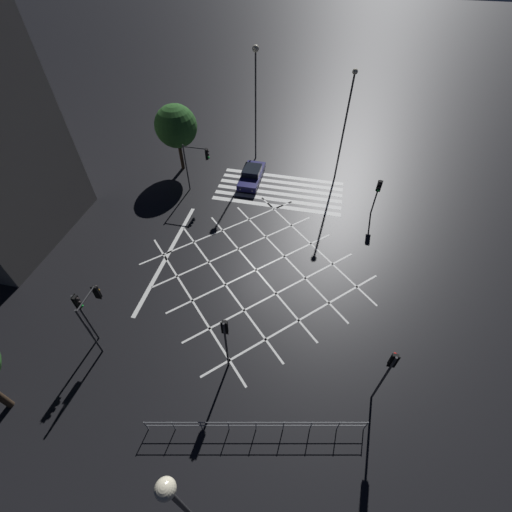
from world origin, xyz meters
TOP-DOWN VIEW (x-y plane):
  - ground_plane at (0.00, 0.00)m, footprint 200.00×200.00m
  - road_markings at (0.40, -5.78)m, footprint 16.67×20.49m
  - traffic_light_median_north at (-0.02, 7.15)m, footprint 0.36×0.39m
  - traffic_light_ne_cross at (7.34, 7.10)m, footprint 0.36×1.89m
  - traffic_light_ne_main at (7.92, 7.29)m, footprint 0.39×0.36m
  - traffic_light_sw_cross at (-7.96, -8.08)m, footprint 0.36×0.39m
  - traffic_light_nw_cross at (-7.86, 7.29)m, footprint 0.36×0.39m
  - traffic_light_se_main at (6.78, -8.14)m, footprint 2.26×0.36m
  - street_lamp_east at (3.27, -14.59)m, footprint 0.56×0.56m
  - street_lamp_west at (-1.13, 14.49)m, footprint 0.51×0.51m
  - street_lamp_far at (-4.69, -12.73)m, footprint 0.41×0.41m
  - street_tree_near at (9.72, -11.28)m, footprint 3.73×3.73m
  - waiting_car at (2.78, -10.72)m, footprint 1.74×4.40m
  - pedestrian_railing at (-2.26, 10.22)m, footprint 10.43×2.35m

SIDE VIEW (x-z plane):
  - ground_plane at x=0.00m, z-range 0.00..0.00m
  - road_markings at x=0.40m, z-range 0.00..0.01m
  - waiting_car at x=2.78m, z-range -0.04..1.20m
  - pedestrian_railing at x=-2.26m, z-range 0.14..1.19m
  - traffic_light_sw_cross at x=-7.96m, z-range 0.70..3.96m
  - traffic_light_ne_main at x=7.92m, z-range 0.89..5.07m
  - traffic_light_ne_cross at x=7.34m, z-range 0.94..5.09m
  - traffic_light_median_north at x=-0.02m, z-range 0.91..5.15m
  - traffic_light_se_main at x=6.78m, z-range 1.00..5.33m
  - traffic_light_nw_cross at x=-7.86m, z-range 0.94..5.40m
  - street_tree_near at x=9.72m, z-range 1.17..7.26m
  - street_lamp_far at x=-4.69m, z-range 1.16..10.59m
  - street_lamp_west at x=-1.13m, z-range 1.76..11.04m
  - street_lamp_east at x=3.27m, z-range 2.15..12.20m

